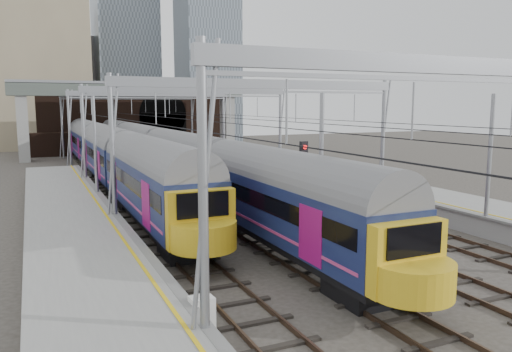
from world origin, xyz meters
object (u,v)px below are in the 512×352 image
train_main (159,154)px  relay_cabinet (202,319)px  train_second (109,154)px  signal_near_centre (302,182)px  signal_near_left (198,190)px

train_main → relay_cabinet: (-5.80, -28.87, -1.77)m
train_second → signal_near_centre: (5.06, -22.85, 0.61)m
signal_near_centre → relay_cabinet: 9.80m
train_main → relay_cabinet: train_main is taller
train_second → signal_near_left: train_second is taller
signal_near_left → train_main: bearing=99.9°
train_main → relay_cabinet: 29.50m
signal_near_left → relay_cabinet: size_ratio=3.79×
signal_near_centre → relay_cabinet: (-6.86, -6.56, -2.46)m
train_main → signal_near_left: signal_near_left is taller
train_second → signal_near_centre: bearing=-77.5°
train_second → train_main: bearing=-7.7°
train_main → train_second: train_second is taller
train_main → signal_near_centre: (1.06, -22.31, 0.69)m
signal_near_centre → train_main: bearing=87.1°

